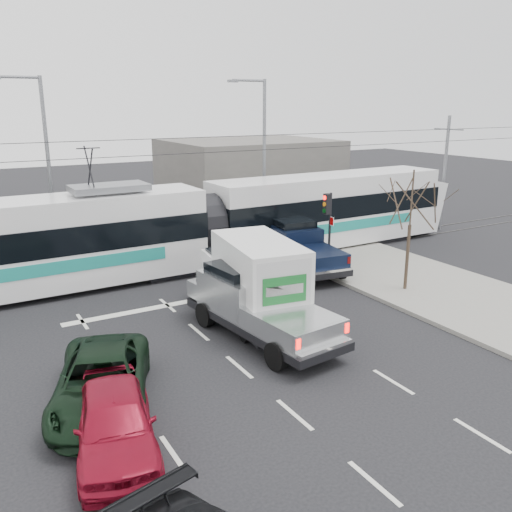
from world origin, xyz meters
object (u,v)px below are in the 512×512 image
box_truck (253,280)px  green_car (102,381)px  tram (204,224)px  street_lamp_far (44,157)px  navy_pickup (300,247)px  bare_tree (412,203)px  street_lamp_near (262,150)px  red_car (115,421)px  traffic_signal (328,215)px  silver_pickup (255,303)px

box_truck → green_car: (-6.36, -3.16, -0.84)m
tram → street_lamp_far: bearing=135.0°
box_truck → navy_pickup: 6.61m
bare_tree → street_lamp_far: size_ratio=0.56×
street_lamp_near → street_lamp_far: 11.67m
tram → red_car: bearing=-123.7°
street_lamp_far → red_car: 18.78m
street_lamp_far → green_car: bearing=-95.8°
green_car → box_truck: bearing=46.4°
street_lamp_near → tram: (-5.45, -3.85, -3.02)m
tram → green_car: size_ratio=5.71×
traffic_signal → street_lamp_near: 7.91m
box_truck → navy_pickup: size_ratio=1.14×
tram → silver_pickup: 8.55m
silver_pickup → navy_pickup: silver_pickup is taller
bare_tree → traffic_signal: bare_tree is taller
street_lamp_far → box_truck: bearing=-69.9°
traffic_signal → street_lamp_near: size_ratio=0.40×
box_truck → green_car: 7.15m
traffic_signal → street_lamp_far: street_lamp_far is taller
bare_tree → red_car: size_ratio=1.14×
street_lamp_near → silver_pickup: bearing=-121.3°
silver_pickup → green_car: size_ratio=1.31×
street_lamp_far → tram: (6.05, -5.85, -3.02)m
street_lamp_near → box_truck: size_ratio=1.38×
silver_pickup → red_car: 7.23m
silver_pickup → box_truck: (0.62, 1.18, 0.39)m
street_lamp_near → red_car: bearing=-129.6°
traffic_signal → red_car: 15.36m
box_truck → red_car: box_truck is taller
silver_pickup → bare_tree: bearing=-1.8°
silver_pickup → green_car: 6.09m
traffic_signal → navy_pickup: bearing=137.3°
street_lamp_near → green_car: (-13.13, -14.11, -4.41)m
bare_tree → street_lamp_near: size_ratio=0.56×
box_truck → red_car: (-6.60, -5.22, -0.80)m
navy_pickup → green_car: bearing=-139.6°
street_lamp_near → green_car: 19.77m
navy_pickup → street_lamp_near: bearing=82.2°
red_car → tram: bearing=69.3°
street_lamp_near → navy_pickup: street_lamp_near is taller
bare_tree → street_lamp_far: (-11.79, 13.50, 1.32)m
tram → navy_pickup: size_ratio=5.08×
street_lamp_far → box_truck: (4.73, -12.95, -3.56)m
navy_pickup → red_car: bearing=-133.5°
traffic_signal → box_truck: size_ratio=0.55×
traffic_signal → box_truck: traffic_signal is taller
street_lamp_far → box_truck: street_lamp_far is taller
silver_pickup → red_car: size_ratio=1.52×
traffic_signal → tram: 5.91m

